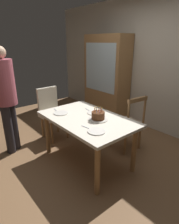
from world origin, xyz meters
TOP-DOWN VIEW (x-y plane):
  - ground at (0.00, 0.00)m, footprint 6.40×6.40m
  - back_wall at (0.00, 1.85)m, footprint 6.40×0.10m
  - dining_table at (0.00, 0.00)m, footprint 1.41×0.88m
  - birthday_cake at (0.15, 0.07)m, footprint 0.28×0.28m
  - plate_near_celebrant at (-0.39, -0.20)m, footprint 0.22×0.22m
  - plate_far_side at (-0.07, 0.20)m, footprint 0.22×0.22m
  - plate_near_guest at (0.42, -0.20)m, footprint 0.22×0.22m
  - fork_near_celebrant at (-0.55, -0.19)m, footprint 0.18×0.05m
  - fork_far_side at (-0.23, 0.21)m, footprint 0.18×0.04m
  - fork_near_guest at (0.26, -0.22)m, footprint 0.18×0.04m
  - chair_spindle_back at (0.14, 0.76)m, footprint 0.48×0.48m
  - chair_upholstered at (-1.09, 0.01)m, footprint 0.46×0.45m
  - person_celebrant at (-1.05, -0.76)m, footprint 0.32×0.32m
  - china_cabinet at (-1.20, 1.56)m, footprint 1.10×0.45m

SIDE VIEW (x-z plane):
  - ground at x=0.00m, z-range 0.00..0.00m
  - chair_spindle_back at x=0.14m, z-range -0.02..0.93m
  - chair_upholstered at x=-1.09m, z-range 0.06..1.01m
  - dining_table at x=0.00m, z-range 0.27..0.99m
  - fork_near_celebrant at x=-0.55m, z-range 0.73..0.73m
  - fork_far_side at x=-0.23m, z-range 0.73..0.73m
  - fork_near_guest at x=0.26m, z-range 0.73..0.73m
  - plate_near_celebrant at x=-0.39m, z-range 0.73..0.74m
  - plate_far_side at x=-0.07m, z-range 0.73..0.74m
  - plate_near_guest at x=0.42m, z-range 0.73..0.74m
  - birthday_cake at x=0.15m, z-range 0.69..0.87m
  - china_cabinet at x=-1.20m, z-range 0.00..1.90m
  - person_celebrant at x=-1.05m, z-range 0.12..1.82m
  - back_wall at x=0.00m, z-range 0.00..2.60m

